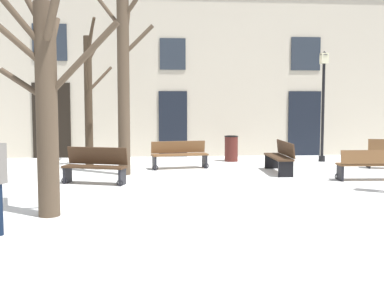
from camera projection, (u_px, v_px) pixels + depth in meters
name	position (u px, v px, depth m)	size (l,w,h in m)	color
ground_plane	(198.00, 195.00, 10.16)	(29.83, 29.83, 0.00)	white
building_facade	(178.00, 64.00, 17.62)	(18.64, 0.60, 6.90)	#BCB29E
tree_right_of_center	(45.00, 97.00, 8.03)	(2.38, 1.76, 4.28)	#4C3D2D
tree_foreground	(124.00, 80.00, 12.91)	(1.79, 1.31, 5.23)	#4C3D2D
tree_center	(89.00, 94.00, 14.82)	(0.82, 2.42, 4.82)	#382B1E
streetlamp	(323.00, 94.00, 15.99)	(0.30, 0.30, 3.80)	black
litter_bin	(231.00, 148.00, 16.19)	(0.49, 0.49, 0.89)	#4C1E19
bench_back_to_back_left	(179.00, 154.00, 14.33)	(1.80, 0.78, 0.85)	brown
bench_back_to_back_right	(95.00, 165.00, 11.55)	(1.67, 0.94, 0.91)	#3D2819
bench_far_corner	(280.00, 156.00, 13.46)	(0.54, 1.92, 0.91)	#3D2819
bench_near_lamp	(375.00, 164.00, 12.02)	(1.93, 0.55, 0.82)	brown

